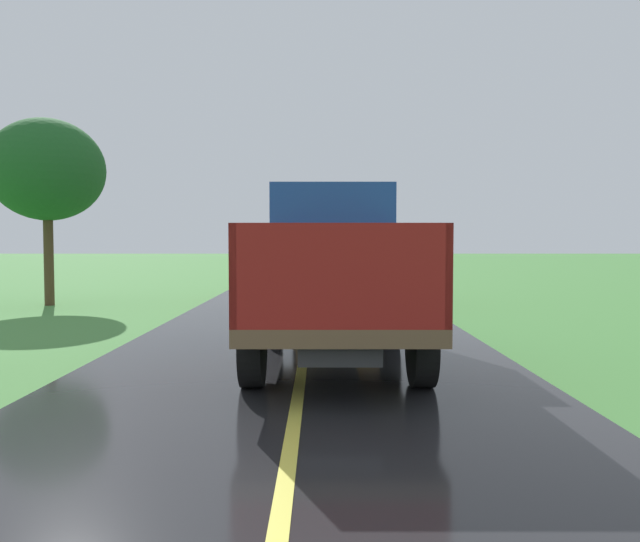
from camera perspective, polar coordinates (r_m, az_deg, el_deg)
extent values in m
cube|color=#2D2D30|center=(9.24, 1.43, -4.78)|extent=(0.90, 5.51, 0.24)
cube|color=brown|center=(9.21, 1.43, -3.54)|extent=(2.30, 5.80, 0.20)
cube|color=#1E479E|center=(11.11, 1.20, 2.95)|extent=(2.10, 1.90, 1.90)
cube|color=black|center=(12.07, 1.11, 4.51)|extent=(1.78, 0.02, 0.76)
cube|color=maroon|center=(8.24, -6.15, 0.24)|extent=(0.08, 3.85, 1.10)
cube|color=maroon|center=(8.29, 9.28, 0.23)|extent=(0.08, 3.85, 1.10)
cube|color=maroon|center=(6.31, 2.04, -0.50)|extent=(2.30, 0.08, 1.10)
cube|color=maroon|center=(10.07, 1.31, 0.70)|extent=(2.30, 0.08, 1.10)
cylinder|color=black|center=(11.06, -4.25, -4.07)|extent=(0.28, 1.00, 1.00)
cylinder|color=black|center=(11.10, 6.65, -4.05)|extent=(0.28, 1.00, 1.00)
cylinder|color=black|center=(7.72, -6.17, -7.03)|extent=(0.28, 1.00, 1.00)
cylinder|color=black|center=(7.78, 9.52, -6.98)|extent=(0.28, 1.00, 1.00)
ellipsoid|color=#7EBF2B|center=(7.99, 4.50, 2.38)|extent=(0.57, 0.69, 0.50)
ellipsoid|color=#87B432|center=(9.31, 2.88, -1.75)|extent=(0.53, 0.51, 0.42)
ellipsoid|color=#80AE34|center=(8.74, -0.99, -2.27)|extent=(0.59, 0.67, 0.44)
ellipsoid|color=#82C122|center=(8.47, -2.33, -2.39)|extent=(0.55, 0.51, 0.45)
ellipsoid|color=#91BC20|center=(8.44, 1.62, -2.18)|extent=(0.54, 0.51, 0.52)
ellipsoid|color=#8EC228|center=(7.47, 1.47, 2.27)|extent=(0.59, 0.75, 0.36)
ellipsoid|color=#89C433|center=(9.30, 0.16, 0.25)|extent=(0.51, 0.46, 0.42)
ellipsoid|color=#8CAF33|center=(6.72, 1.52, -3.25)|extent=(0.48, 0.55, 0.50)
ellipsoid|color=#82B237|center=(8.25, 3.46, -2.60)|extent=(0.56, 0.60, 0.51)
ellipsoid|color=#7EC036|center=(9.36, 6.55, -1.55)|extent=(0.52, 0.64, 0.46)
ellipsoid|color=#84B728|center=(9.76, -1.48, -1.73)|extent=(0.54, 0.52, 0.40)
ellipsoid|color=#82B51F|center=(8.85, -0.63, -0.09)|extent=(0.50, 0.56, 0.44)
ellipsoid|color=#8CB92F|center=(8.26, -0.19, -0.31)|extent=(0.47, 0.44, 0.42)
cube|color=#2D2D30|center=(18.60, 1.48, -1.00)|extent=(0.90, 5.51, 0.24)
cube|color=brown|center=(18.59, 1.48, -0.39)|extent=(2.30, 5.80, 0.20)
cube|color=red|center=(20.51, 1.35, 2.84)|extent=(2.10, 1.90, 1.90)
cube|color=black|center=(21.47, 1.30, 3.72)|extent=(1.78, 0.02, 0.76)
cube|color=brown|center=(17.60, -2.05, 1.55)|extent=(0.08, 3.85, 1.10)
cube|color=brown|center=(17.65, 5.17, 1.55)|extent=(0.08, 3.85, 1.10)
cube|color=brown|center=(15.70, 1.74, 1.42)|extent=(2.30, 0.08, 1.10)
cube|color=brown|center=(19.47, 1.42, 1.67)|extent=(2.30, 0.08, 1.10)
cylinder|color=black|center=(20.40, -1.59, -0.96)|extent=(0.28, 1.00, 1.00)
cylinder|color=black|center=(20.45, 4.30, -0.96)|extent=(0.28, 1.00, 1.00)
cylinder|color=black|center=(17.02, -1.93, -1.69)|extent=(0.28, 1.00, 1.00)
cylinder|color=black|center=(17.08, 5.14, -1.68)|extent=(0.28, 1.00, 1.00)
ellipsoid|color=#80C436|center=(16.58, 1.65, 1.20)|extent=(0.57, 0.56, 0.48)
ellipsoid|color=#8BBC32|center=(17.03, 1.57, 2.40)|extent=(0.56, 0.71, 0.52)
ellipsoid|color=#80BA2D|center=(16.08, 4.40, 0.00)|extent=(0.45, 0.44, 0.40)
ellipsoid|color=#8BBD2A|center=(18.63, 0.81, 1.54)|extent=(0.44, 0.43, 0.45)
ellipsoid|color=#88C423|center=(19.07, 2.52, 0.52)|extent=(0.55, 0.52, 0.42)
ellipsoid|color=#97AE2B|center=(18.12, 4.29, 2.32)|extent=(0.51, 0.66, 0.42)
ellipsoid|color=#7FBB2F|center=(16.39, 3.78, 0.31)|extent=(0.50, 0.60, 0.50)
ellipsoid|color=#94BC20|center=(16.77, 3.19, 1.32)|extent=(0.45, 0.48, 0.46)
ellipsoid|color=#96BC31|center=(16.52, 1.86, 1.25)|extent=(0.51, 0.56, 0.42)
ellipsoid|color=#83AF29|center=(16.89, 2.47, 2.32)|extent=(0.60, 0.72, 0.40)
ellipsoid|color=#86BB30|center=(18.07, 1.83, 1.53)|extent=(0.52, 0.59, 0.37)
ellipsoid|color=#8BB236|center=(18.97, -1.13, 0.49)|extent=(0.48, 0.61, 0.49)
ellipsoid|color=#85BA2E|center=(18.88, 1.67, 1.43)|extent=(0.57, 0.68, 0.49)
ellipsoid|color=#95B934|center=(18.16, -0.55, 1.37)|extent=(0.57, 0.72, 0.36)
cylinder|color=#4C3823|center=(19.89, -23.82, 0.92)|extent=(0.28, 0.28, 2.69)
ellipsoid|color=#1E5623|center=(20.00, -23.97, 8.61)|extent=(3.33, 3.33, 3.00)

